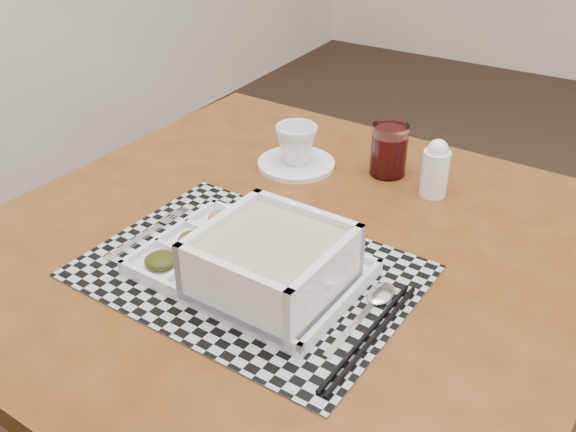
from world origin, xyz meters
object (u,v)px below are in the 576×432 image
object	(u,v)px
cup	(296,144)
juice_glass	(389,152)
dining_table	(287,275)
creamer_bottle	(435,169)
serving_tray	(265,265)

from	to	relation	value
cup	juice_glass	size ratio (longest dim) A/B	0.81
dining_table	creamer_bottle	bearing A→B (deg)	60.01
serving_tray	dining_table	bearing A→B (deg)	108.07
dining_table	juice_glass	size ratio (longest dim) A/B	9.99
dining_table	cup	bearing A→B (deg)	117.15
serving_tray	cup	distance (m)	0.39
dining_table	juice_glass	xyz separation A→B (m)	(0.05, 0.29, 0.12)
serving_tray	cup	bearing A→B (deg)	114.02
dining_table	serving_tray	xyz separation A→B (m)	(0.04, -0.13, 0.11)
cup	juice_glass	distance (m)	0.18
dining_table	creamer_bottle	xyz separation A→B (m)	(0.15, 0.26, 0.12)
cup	creamer_bottle	xyz separation A→B (m)	(0.27, 0.03, 0.00)
creamer_bottle	dining_table	bearing A→B (deg)	-119.99
serving_tray	creamer_bottle	bearing A→B (deg)	74.45
juice_glass	creamer_bottle	size ratio (longest dim) A/B	0.93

